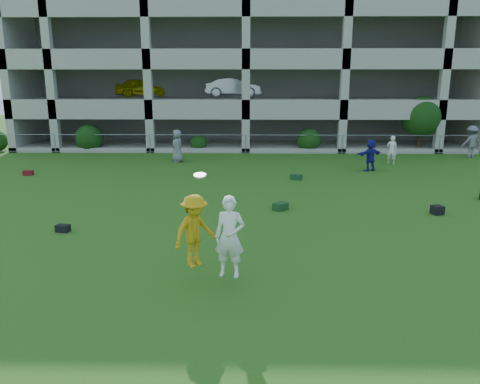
{
  "coord_description": "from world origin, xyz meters",
  "views": [
    {
      "loc": [
        0.22,
        -10.02,
        4.57
      ],
      "look_at": [
        -0.04,
        3.0,
        1.4
      ],
      "focal_mm": 35.0,
      "sensor_mm": 36.0,
      "label": 1
    }
  ],
  "objects_px": {
    "bystander_c": "(177,146)",
    "bystander_f": "(471,142)",
    "bystander_e": "(392,150)",
    "parking_garage": "(247,59)",
    "crate_d": "(437,210)",
    "bystander_d": "(370,155)",
    "frisbee_contest": "(206,233)"
  },
  "relations": [
    {
      "from": "bystander_c",
      "to": "bystander_f",
      "type": "height_order",
      "value": "bystander_f"
    },
    {
      "from": "bystander_e",
      "to": "parking_garage",
      "type": "height_order",
      "value": "parking_garage"
    },
    {
      "from": "crate_d",
      "to": "parking_garage",
      "type": "distance_m",
      "value": 23.8
    },
    {
      "from": "bystander_c",
      "to": "bystander_d",
      "type": "xyz_separation_m",
      "value": [
        10.14,
        -2.43,
        -0.1
      ]
    },
    {
      "from": "parking_garage",
      "to": "bystander_f",
      "type": "bearing_deg",
      "value": -36.81
    },
    {
      "from": "bystander_d",
      "to": "bystander_f",
      "type": "relative_size",
      "value": 0.85
    },
    {
      "from": "bystander_c",
      "to": "bystander_f",
      "type": "distance_m",
      "value": 17.23
    },
    {
      "from": "bystander_e",
      "to": "parking_garage",
      "type": "relative_size",
      "value": 0.05
    },
    {
      "from": "bystander_e",
      "to": "bystander_c",
      "type": "bearing_deg",
      "value": 16.34
    },
    {
      "from": "bystander_c",
      "to": "parking_garage",
      "type": "distance_m",
      "value": 13.43
    },
    {
      "from": "bystander_d",
      "to": "bystander_e",
      "type": "relative_size",
      "value": 1.03
    },
    {
      "from": "crate_d",
      "to": "frisbee_contest",
      "type": "height_order",
      "value": "frisbee_contest"
    },
    {
      "from": "bystander_d",
      "to": "parking_garage",
      "type": "height_order",
      "value": "parking_garage"
    },
    {
      "from": "bystander_d",
      "to": "bystander_f",
      "type": "height_order",
      "value": "bystander_f"
    },
    {
      "from": "frisbee_contest",
      "to": "parking_garage",
      "type": "bearing_deg",
      "value": 88.49
    },
    {
      "from": "bystander_d",
      "to": "frisbee_contest",
      "type": "xyz_separation_m",
      "value": [
        -7.09,
        -13.5,
        0.4
      ]
    },
    {
      "from": "frisbee_contest",
      "to": "parking_garage",
      "type": "relative_size",
      "value": 0.08
    },
    {
      "from": "bystander_c",
      "to": "bystander_f",
      "type": "relative_size",
      "value": 0.96
    },
    {
      "from": "crate_d",
      "to": "bystander_d",
      "type": "bearing_deg",
      "value": 92.85
    },
    {
      "from": "bystander_c",
      "to": "frisbee_contest",
      "type": "distance_m",
      "value": 16.23
    },
    {
      "from": "bystander_d",
      "to": "crate_d",
      "type": "relative_size",
      "value": 4.58
    },
    {
      "from": "bystander_d",
      "to": "crate_d",
      "type": "height_order",
      "value": "bystander_d"
    },
    {
      "from": "bystander_e",
      "to": "bystander_f",
      "type": "relative_size",
      "value": 0.83
    },
    {
      "from": "bystander_d",
      "to": "frisbee_contest",
      "type": "height_order",
      "value": "frisbee_contest"
    },
    {
      "from": "frisbee_contest",
      "to": "parking_garage",
      "type": "distance_m",
      "value": 28.18
    },
    {
      "from": "bystander_d",
      "to": "parking_garage",
      "type": "bearing_deg",
      "value": -92.38
    },
    {
      "from": "bystander_d",
      "to": "parking_garage",
      "type": "relative_size",
      "value": 0.05
    },
    {
      "from": "bystander_d",
      "to": "crate_d",
      "type": "bearing_deg",
      "value": 66.43
    },
    {
      "from": "bystander_c",
      "to": "bystander_e",
      "type": "height_order",
      "value": "bystander_c"
    },
    {
      "from": "bystander_c",
      "to": "bystander_f",
      "type": "xyz_separation_m",
      "value": [
        17.13,
        1.84,
        0.04
      ]
    },
    {
      "from": "bystander_c",
      "to": "parking_garage",
      "type": "xyz_separation_m",
      "value": [
        3.79,
        11.82,
        5.11
      ]
    },
    {
      "from": "frisbee_contest",
      "to": "parking_garage",
      "type": "xyz_separation_m",
      "value": [
        0.73,
        27.76,
        4.81
      ]
    }
  ]
}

